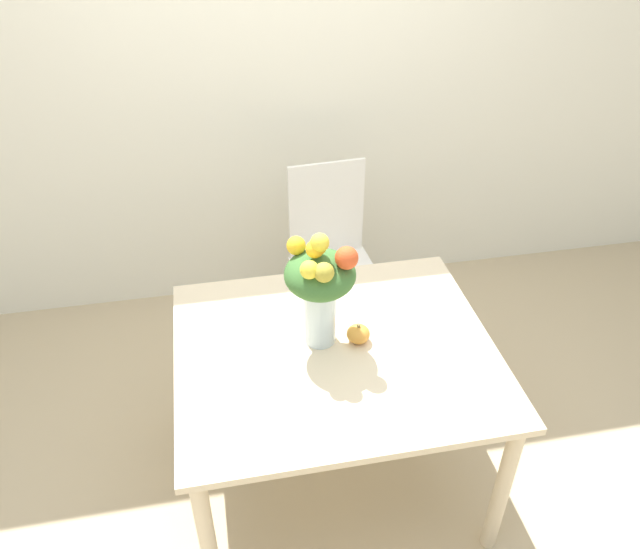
# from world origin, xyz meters

# --- Properties ---
(ground_plane) EXTENTS (12.00, 12.00, 0.00)m
(ground_plane) POSITION_xyz_m (0.00, 0.00, 0.00)
(ground_plane) COLOR tan
(wall_back) EXTENTS (8.00, 0.06, 2.70)m
(wall_back) POSITION_xyz_m (0.00, 1.48, 1.35)
(wall_back) COLOR silver
(wall_back) RESTS_ON ground_plane
(dining_table) EXTENTS (1.21, 1.03, 0.74)m
(dining_table) POSITION_xyz_m (0.00, 0.00, 0.65)
(dining_table) COLOR beige
(dining_table) RESTS_ON ground_plane
(flower_vase) EXTENTS (0.26, 0.26, 0.49)m
(flower_vase) POSITION_xyz_m (-0.05, 0.06, 1.01)
(flower_vase) COLOR silver
(flower_vase) RESTS_ON dining_table
(pumpkin) EXTENTS (0.09, 0.09, 0.08)m
(pumpkin) POSITION_xyz_m (0.09, 0.02, 0.78)
(pumpkin) COLOR gold
(pumpkin) RESTS_ON dining_table
(dining_chair_near_window) EXTENTS (0.45, 0.45, 1.00)m
(dining_chair_near_window) POSITION_xyz_m (0.19, 0.92, 0.51)
(dining_chair_near_window) COLOR white
(dining_chair_near_window) RESTS_ON ground_plane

